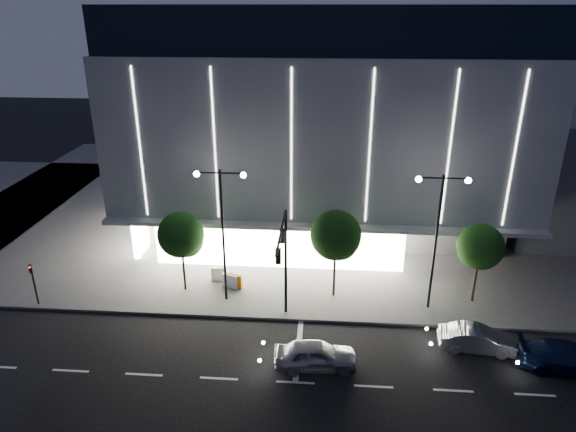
% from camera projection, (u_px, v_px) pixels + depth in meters
% --- Properties ---
extents(ground, '(160.00, 160.00, 0.00)m').
position_uv_depth(ground, '(261.00, 362.00, 27.96)').
color(ground, black).
rests_on(ground, ground).
extents(sidewalk_museum, '(70.00, 40.00, 0.15)m').
position_uv_depth(sidewalk_museum, '(343.00, 204.00, 49.67)').
color(sidewalk_museum, '#474747').
rests_on(sidewalk_museum, ground).
extents(museum, '(30.00, 25.80, 18.00)m').
position_uv_depth(museum, '(324.00, 112.00, 44.71)').
color(museum, '#4C4C51').
rests_on(museum, ground).
extents(traffic_mast, '(0.33, 5.89, 7.07)m').
position_uv_depth(traffic_mast, '(284.00, 252.00, 29.02)').
color(traffic_mast, black).
rests_on(traffic_mast, ground).
extents(street_lamp_west, '(3.16, 0.36, 9.00)m').
position_uv_depth(street_lamp_west, '(222.00, 217.00, 31.40)').
color(street_lamp_west, black).
rests_on(street_lamp_west, ground).
extents(street_lamp_east, '(3.16, 0.36, 9.00)m').
position_uv_depth(street_lamp_east, '(438.00, 224.00, 30.49)').
color(street_lamp_east, black).
rests_on(street_lamp_east, ground).
extents(ped_signal_far, '(0.22, 0.24, 3.00)m').
position_uv_depth(ped_signal_far, '(34.00, 280.00, 32.42)').
color(ped_signal_far, black).
rests_on(ped_signal_far, ground).
extents(tree_left, '(3.02, 3.02, 5.72)m').
position_uv_depth(tree_left, '(181.00, 237.00, 33.28)').
color(tree_left, black).
rests_on(tree_left, ground).
extents(tree_mid, '(3.25, 3.25, 6.15)m').
position_uv_depth(tree_mid, '(336.00, 238.00, 32.47)').
color(tree_mid, black).
rests_on(tree_mid, ground).
extents(tree_right, '(2.91, 2.91, 5.51)m').
position_uv_depth(tree_right, '(480.00, 249.00, 32.01)').
color(tree_right, black).
rests_on(tree_right, ground).
extents(car_lead, '(4.59, 2.16, 1.52)m').
position_uv_depth(car_lead, '(316.00, 355.00, 27.30)').
color(car_lead, '#9C9FA4').
rests_on(car_lead, ground).
extents(car_second, '(4.39, 1.87, 1.41)m').
position_uv_depth(car_second, '(478.00, 339.00, 28.68)').
color(car_second, '#94969B').
rests_on(car_second, ground).
extents(car_third, '(5.31, 2.58, 1.49)m').
position_uv_depth(car_third, '(568.00, 357.00, 27.18)').
color(car_third, '#111D42').
rests_on(car_third, ground).
extents(barrier_a, '(1.13, 0.55, 1.00)m').
position_uv_depth(barrier_a, '(235.00, 281.00, 34.77)').
color(barrier_a, orange).
rests_on(barrier_a, sidewalk_museum).
extents(barrier_b, '(1.12, 0.34, 1.00)m').
position_uv_depth(barrier_b, '(219.00, 274.00, 35.67)').
color(barrier_b, white).
rests_on(barrier_b, sidewalk_museum).
extents(barrier_d, '(1.12, 0.60, 1.00)m').
position_uv_depth(barrier_d, '(230.00, 281.00, 34.76)').
color(barrier_d, white).
rests_on(barrier_d, sidewalk_museum).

